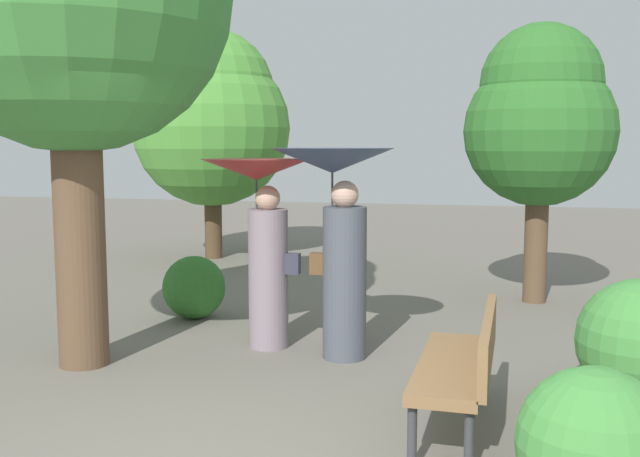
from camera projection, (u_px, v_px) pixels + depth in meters
person_left at (262, 221)px, 7.02m from camera, size 1.06×1.06×1.83m
person_right at (338, 215)px, 6.65m from camera, size 1.13×1.13×1.94m
park_bench at (464, 361)px, 4.96m from camera, size 0.54×1.52×0.83m
tree_near_left at (212, 117)px, 12.41m from camera, size 2.68×2.68×3.92m
tree_near_right at (540, 117)px, 8.90m from camera, size 1.85×1.85×3.44m
bush_path_left at (595, 445)px, 3.81m from camera, size 0.82×0.82×0.82m
bush_path_right at (194, 287)px, 8.26m from camera, size 0.72×0.72×0.72m
bush_behind_bench at (640, 342)px, 5.54m from camera, size 0.96×0.96×0.96m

